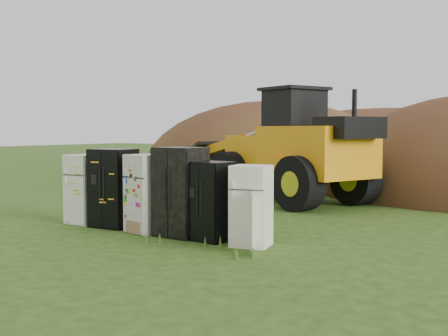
% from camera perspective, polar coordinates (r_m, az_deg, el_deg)
% --- Properties ---
extents(ground, '(120.00, 120.00, 0.00)m').
position_cam_1_polar(ground, '(12.73, -6.12, -6.66)').
color(ground, '#204412').
rests_on(ground, ground).
extents(fridge_leftmost, '(0.77, 0.74, 1.72)m').
position_cam_1_polar(fridge_leftmost, '(14.32, -13.91, -2.10)').
color(fridge_leftmost, white).
rests_on(fridge_leftmost, ground).
extents(fridge_black_side, '(1.04, 0.86, 1.87)m').
position_cam_1_polar(fridge_black_side, '(13.68, -11.16, -2.01)').
color(fridge_black_side, black).
rests_on(fridge_black_side, ground).
extents(fridge_sticker, '(0.92, 0.88, 1.77)m').
position_cam_1_polar(fridge_sticker, '(12.86, -7.82, -2.57)').
color(fridge_sticker, white).
rests_on(fridge_sticker, ground).
extents(fridge_dark_mid, '(1.01, 0.83, 1.95)m').
position_cam_1_polar(fridge_dark_mid, '(12.31, -4.42, -2.42)').
color(fridge_dark_mid, black).
rests_on(fridge_dark_mid, ground).
extents(fridge_black_right, '(0.89, 0.76, 1.66)m').
position_cam_1_polar(fridge_black_right, '(11.81, -1.31, -3.38)').
color(fridge_black_right, black).
rests_on(fridge_black_right, ground).
extents(fridge_open_door, '(0.87, 0.83, 1.62)m').
position_cam_1_polar(fridge_open_door, '(11.26, 2.78, -3.85)').
color(fridge_open_door, white).
rests_on(fridge_open_door, ground).
extents(wheel_loader, '(8.17, 5.64, 3.66)m').
position_cam_1_polar(wheel_loader, '(18.71, 5.24, 2.38)').
color(wheel_loader, orange).
rests_on(wheel_loader, ground).
extents(dirt_mound_left, '(14.00, 10.50, 7.50)m').
position_cam_1_polar(dirt_mound_left, '(28.09, 4.57, -0.83)').
color(dirt_mound_left, '#4A2418').
rests_on(dirt_mound_left, ground).
extents(dirt_mound_back, '(19.09, 12.73, 6.82)m').
position_cam_1_polar(dirt_mound_back, '(29.12, 16.17, -0.81)').
color(dirt_mound_back, '#4A2418').
rests_on(dirt_mound_back, ground).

